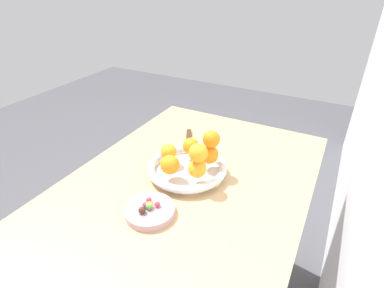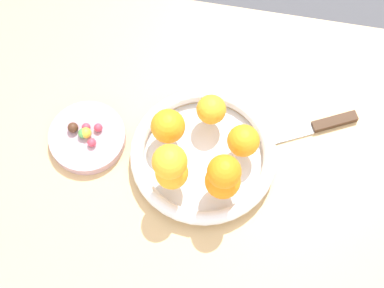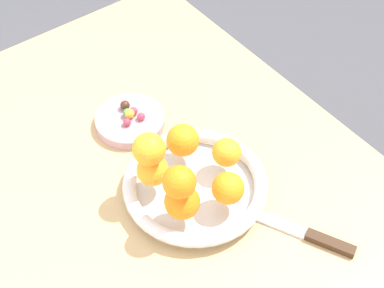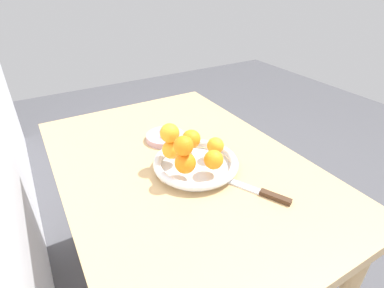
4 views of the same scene
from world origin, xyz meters
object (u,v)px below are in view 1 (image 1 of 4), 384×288
at_px(orange_4, 169,152).
at_px(orange_5, 211,139).
at_px(orange_0, 170,165).
at_px(orange_2, 209,155).
at_px(orange_3, 191,146).
at_px(candy_ball_4, 145,205).
at_px(candy_dish, 150,211).
at_px(candy_ball_0, 149,205).
at_px(orange_1, 197,169).
at_px(dining_table, 185,205).
at_px(knife, 188,143).
at_px(orange_6, 198,153).
at_px(candy_ball_5, 157,204).
at_px(candy_ball_1, 142,210).
at_px(candy_ball_3, 149,207).
at_px(fruit_bowl, 187,168).
at_px(candy_ball_2, 149,200).

xyz_separation_m(orange_4, orange_5, (-0.04, 0.14, 0.06)).
relative_size(orange_0, orange_2, 1.00).
relative_size(orange_3, candy_ball_4, 3.60).
distance_m(candy_dish, candy_ball_0, 0.02).
bearing_deg(orange_1, orange_0, -74.66).
bearing_deg(orange_0, dining_table, 103.74).
relative_size(candy_ball_4, knife, 0.07).
xyz_separation_m(orange_1, orange_6, (0.00, 0.00, 0.06)).
bearing_deg(candy_ball_0, knife, -167.15).
bearing_deg(candy_ball_5, candy_dish, -45.90).
xyz_separation_m(orange_2, candy_ball_1, (0.29, -0.07, -0.04)).
xyz_separation_m(candy_ball_1, candy_ball_4, (-0.02, -0.01, -0.00)).
height_order(orange_3, candy_ball_3, orange_3).
distance_m(candy_ball_3, knife, 0.42).
relative_size(dining_table, candy_ball_5, 67.37).
relative_size(orange_2, knife, 0.26).
distance_m(orange_3, candy_ball_5, 0.28).
bearing_deg(fruit_bowl, orange_2, 125.17).
xyz_separation_m(orange_4, candy_ball_5, (0.21, 0.09, -0.04)).
bearing_deg(candy_ball_5, orange_5, 168.52).
bearing_deg(orange_5, fruit_bowl, -56.70).
bearing_deg(candy_ball_2, candy_ball_1, 11.44).
xyz_separation_m(orange_3, candy_ball_1, (0.32, 0.01, -0.04)).
bearing_deg(candy_ball_5, orange_2, 169.61).
distance_m(orange_3, candy_ball_4, 0.30).
bearing_deg(candy_ball_4, orange_4, -165.15).
bearing_deg(knife, orange_2, 48.33).
distance_m(orange_3, orange_4, 0.08).
relative_size(orange_6, candy_ball_4, 3.65).
bearing_deg(candy_dish, candy_ball_2, -141.43).
distance_m(candy_ball_1, candy_ball_2, 0.05).
distance_m(orange_2, knife, 0.22).
bearing_deg(candy_ball_1, orange_0, -174.57).
bearing_deg(orange_0, candy_dish, 8.75).
distance_m(orange_2, candy_ball_4, 0.28).
bearing_deg(orange_1, orange_3, -144.04).
distance_m(orange_1, candy_ball_5, 0.17).
height_order(orange_1, candy_ball_1, orange_1).
distance_m(candy_dish, orange_3, 0.30).
relative_size(dining_table, candy_ball_0, 52.46).
bearing_deg(orange_3, dining_table, 19.12).
height_order(candy_ball_4, knife, candy_ball_4).
relative_size(orange_1, orange_2, 0.93).
xyz_separation_m(orange_0, candy_ball_4, (0.16, 0.01, -0.04)).
distance_m(orange_5, candy_ball_4, 0.30).
bearing_deg(orange_5, orange_1, -3.18).
relative_size(candy_ball_1, candy_ball_2, 1.25).
relative_size(orange_5, candy_ball_5, 3.53).
distance_m(candy_ball_1, candy_ball_4, 0.02).
bearing_deg(orange_3, orange_0, -1.19).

